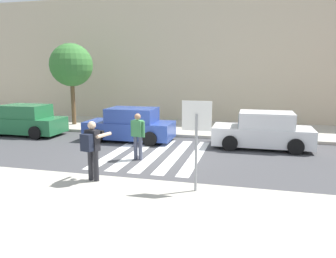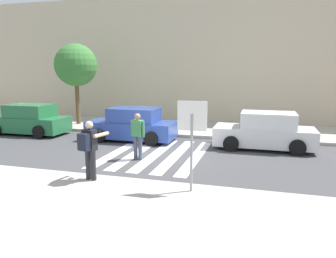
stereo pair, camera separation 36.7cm
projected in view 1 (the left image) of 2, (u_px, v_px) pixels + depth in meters
name	position (u px, v px, depth m)	size (l,w,h in m)	color
ground_plane	(154.00, 155.00, 12.79)	(120.00, 120.00, 0.00)	#424244
sidewalk_near	(70.00, 225.00, 6.87)	(60.00, 6.00, 0.14)	#B2AD9E
sidewalk_far	(185.00, 128.00, 18.50)	(60.00, 4.80, 0.14)	#B2AD9E
building_facade_far	(198.00, 60.00, 22.01)	(56.00, 4.00, 7.89)	beige
crosswalk_stripe_0	(118.00, 151.00, 13.37)	(0.44, 5.20, 0.01)	silver
crosswalk_stripe_1	(137.00, 153.00, 13.18)	(0.44, 5.20, 0.01)	silver
crosswalk_stripe_2	(156.00, 154.00, 12.98)	(0.44, 5.20, 0.01)	silver
crosswalk_stripe_3	(175.00, 155.00, 12.79)	(0.44, 5.20, 0.01)	silver
crosswalk_stripe_4	(196.00, 156.00, 12.59)	(0.44, 5.20, 0.01)	silver
stop_sign	(196.00, 126.00, 8.35)	(0.76, 0.08, 2.37)	gray
photographer_with_backpack	(92.00, 146.00, 9.24)	(0.70, 0.92, 1.72)	#232328
pedestrian_crossing	(138.00, 134.00, 11.99)	(0.57, 0.30, 1.72)	#474C60
parked_car_green	(24.00, 121.00, 16.72)	(4.10, 1.92, 1.55)	#236B3D
parked_car_blue	(130.00, 125.00, 15.31)	(4.10, 1.92, 1.55)	#284293
parked_car_white	(263.00, 131.00, 13.86)	(4.10, 1.92, 1.55)	white
street_tree_west	(71.00, 65.00, 18.70)	(2.44, 2.44, 4.65)	brown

